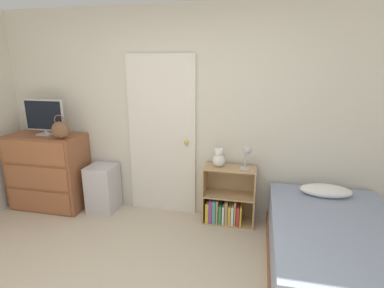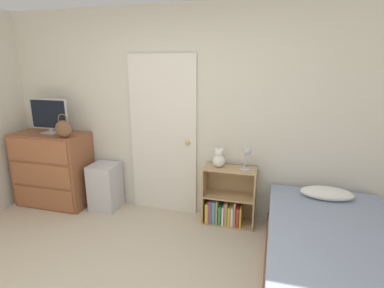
# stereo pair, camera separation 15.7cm
# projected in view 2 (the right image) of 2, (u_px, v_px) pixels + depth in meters

# --- Properties ---
(wall_back) EXTENTS (10.00, 0.06, 2.55)m
(wall_back) POSITION_uv_depth(u_px,v_px,m) (187.00, 115.00, 3.67)
(wall_back) COLOR beige
(wall_back) RESTS_ON ground_plane
(door_closed) EXTENTS (0.86, 0.09, 2.00)m
(door_closed) POSITION_uv_depth(u_px,v_px,m) (163.00, 136.00, 3.77)
(door_closed) COLOR silver
(door_closed) RESTS_ON ground_plane
(dresser) EXTENTS (0.97, 0.50, 1.00)m
(dresser) POSITION_uv_depth(u_px,v_px,m) (53.00, 169.00, 4.07)
(dresser) COLOR brown
(dresser) RESTS_ON ground_plane
(tv) EXTENTS (0.55, 0.16, 0.45)m
(tv) POSITION_uv_depth(u_px,v_px,m) (49.00, 115.00, 3.90)
(tv) COLOR #B7B7BC
(tv) RESTS_ON dresser
(handbag) EXTENTS (0.23, 0.14, 0.30)m
(handbag) POSITION_uv_depth(u_px,v_px,m) (64.00, 129.00, 3.69)
(handbag) COLOR brown
(handbag) RESTS_ON dresser
(storage_bin) EXTENTS (0.35, 0.36, 0.61)m
(storage_bin) POSITION_uv_depth(u_px,v_px,m) (105.00, 186.00, 3.99)
(storage_bin) COLOR silver
(storage_bin) RESTS_ON ground_plane
(bookshelf) EXTENTS (0.62, 0.29, 0.71)m
(bookshelf) POSITION_uv_depth(u_px,v_px,m) (226.00, 203.00, 3.61)
(bookshelf) COLOR tan
(bookshelf) RESTS_ON ground_plane
(teddy_bear) EXTENTS (0.15, 0.15, 0.23)m
(teddy_bear) POSITION_uv_depth(u_px,v_px,m) (219.00, 159.00, 3.50)
(teddy_bear) COLOR silver
(teddy_bear) RESTS_ON bookshelf
(desk_lamp) EXTENTS (0.13, 0.12, 0.29)m
(desk_lamp) POSITION_uv_depth(u_px,v_px,m) (247.00, 154.00, 3.35)
(desk_lamp) COLOR #B2B2B7
(desk_lamp) RESTS_ON bookshelf
(bed) EXTENTS (1.18, 1.81, 0.62)m
(bed) POSITION_uv_depth(u_px,v_px,m) (334.00, 254.00, 2.64)
(bed) COLOR brown
(bed) RESTS_ON ground_plane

